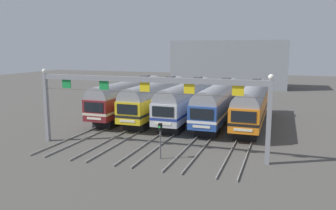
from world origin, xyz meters
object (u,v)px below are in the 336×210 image
object	(u,v)px
yard_signal_mast	(160,134)
commuter_train_silver	(188,99)
commuter_train_orange	(253,102)
catenary_gantry	(145,92)
commuter_train_yellow	(158,98)
commuter_train_blue	(219,101)
commuter_train_maroon	(130,96)

from	to	relation	value
yard_signal_mast	commuter_train_silver	bearing A→B (deg)	97.41
commuter_train_orange	catenary_gantry	xyz separation A→B (m)	(-7.81, -13.50, 2.54)
commuter_train_yellow	commuter_train_orange	size ratio (longest dim) A/B	1.00
commuter_train_silver	catenary_gantry	distance (m)	13.74
commuter_train_yellow	catenary_gantry	xyz separation A→B (m)	(3.91, -13.50, 2.54)
catenary_gantry	yard_signal_mast	size ratio (longest dim) A/B	6.98
commuter_train_yellow	yard_signal_mast	world-z (taller)	commuter_train_yellow
commuter_train_silver	commuter_train_blue	distance (m)	3.91
commuter_train_yellow	catenary_gantry	bearing A→B (deg)	-73.86
commuter_train_silver	yard_signal_mast	world-z (taller)	commuter_train_silver
commuter_train_silver	catenary_gantry	xyz separation A→B (m)	(0.00, -13.50, 2.54)
catenary_gantry	yard_signal_mast	distance (m)	4.00
commuter_train_maroon	commuter_train_silver	world-z (taller)	same
commuter_train_yellow	commuter_train_maroon	bearing A→B (deg)	180.00
commuter_train_maroon	commuter_train_blue	distance (m)	11.72
commuter_train_maroon	commuter_train_orange	size ratio (longest dim) A/B	1.00
commuter_train_blue	catenary_gantry	size ratio (longest dim) A/B	0.87
commuter_train_maroon	yard_signal_mast	xyz separation A→B (m)	(9.76, -15.02, -0.60)
commuter_train_silver	yard_signal_mast	bearing A→B (deg)	-82.59
commuter_train_maroon	commuter_train_blue	bearing A→B (deg)	0.00
commuter_train_blue	yard_signal_mast	size ratio (longest dim) A/B	6.04
catenary_gantry	commuter_train_maroon	bearing A→B (deg)	120.06
commuter_train_orange	yard_signal_mast	distance (m)	16.14
commuter_train_maroon	commuter_train_silver	distance (m)	7.81
commuter_train_maroon	commuter_train_blue	xyz separation A→B (m)	(11.72, 0.00, 0.00)
commuter_train_silver	catenary_gantry	bearing A→B (deg)	-90.00
commuter_train_orange	catenary_gantry	distance (m)	15.80
yard_signal_mast	commuter_train_maroon	bearing A→B (deg)	123.02
catenary_gantry	commuter_train_orange	bearing A→B (deg)	59.94
commuter_train_yellow	commuter_train_blue	world-z (taller)	same
commuter_train_silver	commuter_train_orange	bearing A→B (deg)	0.00
commuter_train_orange	yard_signal_mast	bearing A→B (deg)	-111.30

